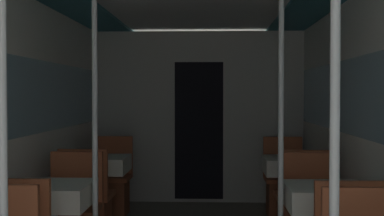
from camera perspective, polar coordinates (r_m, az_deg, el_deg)
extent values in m
cube|color=silver|center=(4.46, -18.68, -2.45)|extent=(0.05, 8.23, 2.26)
cube|color=#8CB2C6|center=(4.45, -18.57, 1.14)|extent=(0.03, 7.57, 0.66)
cube|color=silver|center=(4.34, 18.51, -2.56)|extent=(0.05, 8.23, 2.26)
cube|color=#8CB2C6|center=(4.32, 18.38, 1.13)|extent=(0.03, 7.57, 0.66)
cube|color=#A8A8A3|center=(7.09, 0.75, -0.95)|extent=(2.75, 0.08, 2.26)
cube|color=black|center=(7.06, 0.74, -2.43)|extent=(0.64, 0.01, 1.81)
cylinder|color=silver|center=(2.39, -19.55, -5.81)|extent=(0.04, 0.04, 2.26)
cube|color=#B2B2B7|center=(4.18, -14.83, -8.00)|extent=(0.55, 0.55, 0.02)
cube|color=white|center=(4.19, -14.83, -8.96)|extent=(0.59, 0.59, 0.17)
cube|color=#B25633|center=(3.48, -18.62, -10.81)|extent=(0.47, 0.04, 0.45)
cube|color=#B25633|center=(4.76, -12.81, -10.51)|extent=(0.47, 0.47, 0.05)
cube|color=#B25633|center=(4.92, -12.17, -7.16)|extent=(0.47, 0.04, 0.45)
cylinder|color=silver|center=(4.05, -10.31, -2.79)|extent=(0.04, 0.04, 2.26)
cylinder|color=#B7B7BC|center=(5.91, -9.76, -8.83)|extent=(0.10, 0.10, 0.72)
cube|color=#B2B2B7|center=(5.85, -9.77, -5.27)|extent=(0.55, 0.55, 0.02)
cube|color=white|center=(5.86, -9.77, -5.96)|extent=(0.59, 0.59, 0.17)
cube|color=#B25633|center=(5.37, -11.01, -9.14)|extent=(0.47, 0.47, 0.05)
cube|color=#B25633|center=(5.12, -11.58, -6.82)|extent=(0.47, 0.04, 0.45)
cube|color=brown|center=(6.47, -8.71, -9.41)|extent=(0.40, 0.40, 0.42)
cube|color=#B25633|center=(6.43, -8.72, -7.36)|extent=(0.47, 0.47, 0.05)
cube|color=#B25633|center=(6.61, -8.37, -4.94)|extent=(0.47, 0.04, 0.45)
cylinder|color=silver|center=(2.27, 14.95, -6.15)|extent=(0.04, 0.04, 2.26)
cube|color=#B2B2B7|center=(4.09, 14.18, -8.22)|extent=(0.55, 0.55, 0.02)
cube|color=white|center=(4.10, 14.17, -9.21)|extent=(0.59, 0.59, 0.17)
cube|color=#B25633|center=(4.68, 12.74, -10.73)|extent=(0.47, 0.47, 0.05)
cube|color=#B25633|center=(4.84, 12.30, -7.31)|extent=(0.47, 0.04, 0.45)
cylinder|color=silver|center=(3.98, 9.46, -2.86)|extent=(0.04, 0.04, 2.26)
cylinder|color=#B7B7BC|center=(5.84, 10.60, -8.96)|extent=(0.10, 0.10, 0.72)
cube|color=#B2B2B7|center=(5.78, 10.62, -5.35)|extent=(0.55, 0.55, 0.02)
cube|color=white|center=(5.79, 10.62, -6.05)|extent=(0.59, 0.59, 0.17)
cube|color=#B25633|center=(5.29, 11.48, -9.29)|extent=(0.47, 0.47, 0.05)
cube|color=#B25633|center=(5.04, 11.88, -6.95)|extent=(0.47, 0.04, 0.45)
cube|color=brown|center=(6.41, 9.88, -9.53)|extent=(0.40, 0.40, 0.42)
cube|color=#B25633|center=(6.37, 9.89, -7.45)|extent=(0.47, 0.47, 0.05)
cube|color=#B25633|center=(6.54, 9.65, -5.00)|extent=(0.47, 0.04, 0.45)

